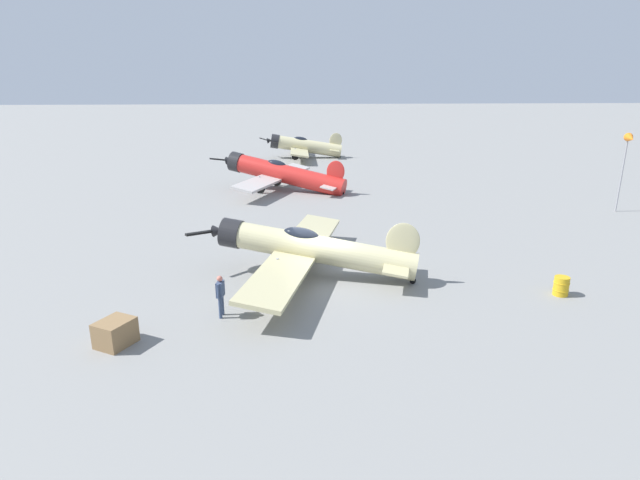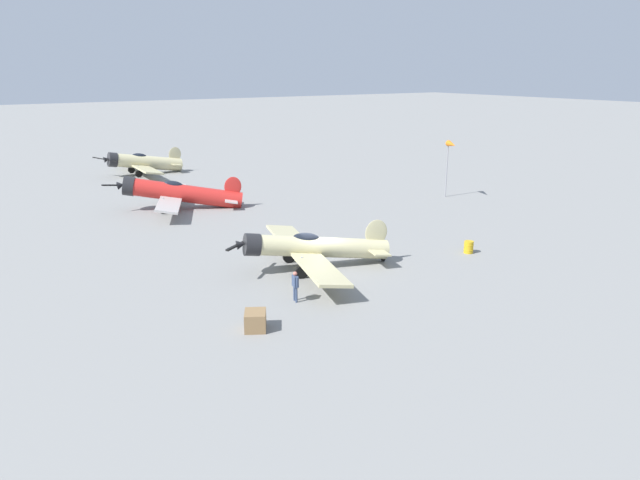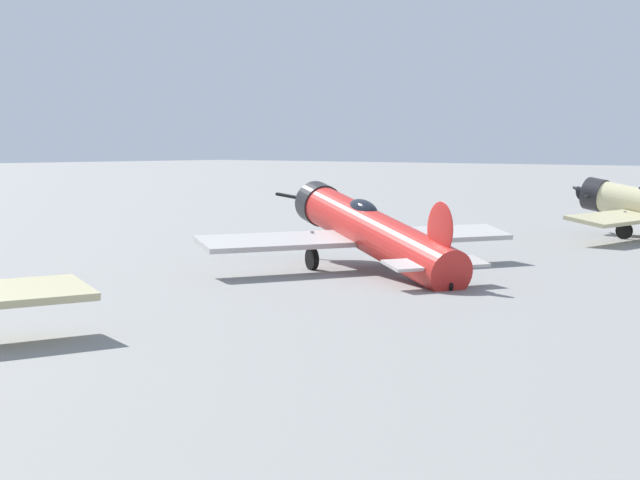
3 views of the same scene
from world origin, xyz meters
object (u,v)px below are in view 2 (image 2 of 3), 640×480
Objects in this scene: airplane_mid_apron at (179,193)px; ground_crew_mechanic at (295,283)px; fuel_drum at (469,247)px; windsock_mast at (451,147)px; airplane_foreground at (312,247)px; airplane_far_line at (143,162)px; equipment_crate at (255,321)px.

airplane_mid_apron is 24.15m from ground_crew_mechanic.
windsock_mast is (-11.24, -13.21, 4.53)m from fuel_drum.
fuel_drum is at bearing 179.65° from airplane_foreground.
ground_crew_mechanic is at bearing 85.09° from airplane_far_line.
windsock_mast reaches higher than fuel_drum.
airplane_foreground is at bearing 25.08° from windsock_mast.
windsock_mast reaches higher than airplane_far_line.
airplane_foreground is at bearing 89.64° from airplane_far_line.
airplane_foreground is at bearing -139.16° from equipment_crate.
windsock_mast is at bearing 39.27° from ground_crew_mechanic.
airplane_foreground is 20.00m from airplane_mid_apron.
equipment_crate is 0.28× the size of windsock_mast.
equipment_crate is at bearing 101.00° from airplane_mid_apron.
equipment_crate is at bearing 56.42° from airplane_foreground.
ground_crew_mechanic is 1.09× the size of equipment_crate.
fuel_drum is at bearing -170.22° from equipment_crate.
airplane_mid_apron is at bearing -62.97° from fuel_drum.
airplane_mid_apron is 19.40m from airplane_far_line.
equipment_crate is at bearing 29.43° from windsock_mast.
windsock_mast is (-25.40, -14.26, 3.93)m from ground_crew_mechanic.
ground_crew_mechanic is (5.00, 43.26, -0.41)m from airplane_far_line.
airplane_mid_apron is 25.82m from fuel_drum.
airplane_mid_apron is at bearing 84.08° from airplane_far_line.
equipment_crate is 33.35m from windsock_mast.
equipment_crate is 17.80m from fuel_drum.
airplane_mid_apron reaches higher than airplane_far_line.
equipment_crate is at bearing 9.78° from fuel_drum.
fuel_drum is (-14.15, -1.04, -0.61)m from ground_crew_mechanic.
airplane_far_line reaches higher than ground_crew_mechanic.
airplane_far_line reaches higher than fuel_drum.
airplane_far_line is 16.10× the size of fuel_drum.
airplane_foreground is 15.32× the size of fuel_drum.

